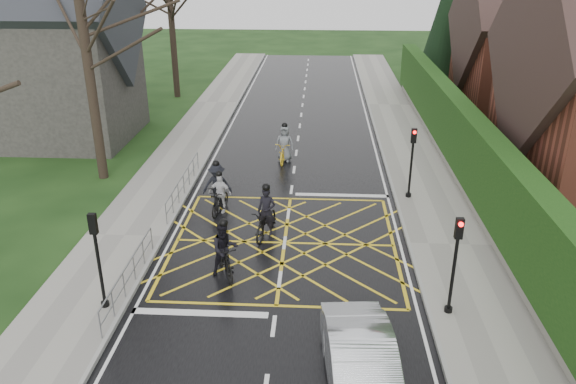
# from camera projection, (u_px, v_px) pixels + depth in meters

# --- Properties ---
(ground) EXTENTS (120.00, 120.00, 0.00)m
(ground) POSITION_uv_depth(u_px,v_px,m) (285.00, 243.00, 20.72)
(ground) COLOR black
(ground) RESTS_ON ground
(road) EXTENTS (9.00, 80.00, 0.01)m
(road) POSITION_uv_depth(u_px,v_px,m) (285.00, 243.00, 20.72)
(road) COLOR black
(road) RESTS_ON ground
(sidewalk_right) EXTENTS (3.00, 80.00, 0.15)m
(sidewalk_right) POSITION_uv_depth(u_px,v_px,m) (449.00, 246.00, 20.38)
(sidewalk_right) COLOR gray
(sidewalk_right) RESTS_ON ground
(sidewalk_left) EXTENTS (3.00, 80.00, 0.15)m
(sidewalk_left) POSITION_uv_depth(u_px,v_px,m) (125.00, 237.00, 21.00)
(sidewalk_left) COLOR gray
(sidewalk_left) RESTS_ON ground
(stone_wall) EXTENTS (0.50, 38.00, 0.70)m
(stone_wall) POSITION_uv_depth(u_px,v_px,m) (461.00, 178.00, 25.67)
(stone_wall) COLOR slate
(stone_wall) RESTS_ON ground
(hedge) EXTENTS (0.90, 38.00, 2.80)m
(hedge) POSITION_uv_depth(u_px,v_px,m) (466.00, 142.00, 24.98)
(hedge) COLOR black
(hedge) RESTS_ON stone_wall
(house_far) EXTENTS (9.80, 8.80, 10.30)m
(house_far) POSITION_uv_depth(u_px,v_px,m) (540.00, 48.00, 34.71)
(house_far) COLOR brown
(house_far) RESTS_ON ground
(conifer) EXTENTS (4.60, 4.60, 10.00)m
(conifer) POSITION_uv_depth(u_px,v_px,m) (449.00, 22.00, 42.00)
(conifer) COLOR black
(conifer) RESTS_ON ground
(church) EXTENTS (8.80, 7.80, 11.00)m
(church) POSITION_uv_depth(u_px,v_px,m) (50.00, 50.00, 30.46)
(church) COLOR #2D2B28
(church) RESTS_ON ground
(tree_near) EXTENTS (9.24, 9.24, 11.44)m
(tree_near) POSITION_uv_depth(u_px,v_px,m) (79.00, 3.00, 23.54)
(tree_near) COLOR black
(tree_near) RESTS_ON ground
(railing_south) EXTENTS (0.05, 5.04, 1.03)m
(railing_south) POSITION_uv_depth(u_px,v_px,m) (128.00, 271.00, 17.44)
(railing_south) COLOR slate
(railing_south) RESTS_ON ground
(railing_north) EXTENTS (0.05, 6.04, 1.03)m
(railing_north) POSITION_uv_depth(u_px,v_px,m) (183.00, 180.00, 24.31)
(railing_north) COLOR slate
(railing_north) RESTS_ON ground
(traffic_light_ne) EXTENTS (0.24, 0.31, 3.21)m
(traffic_light_ne) POSITION_uv_depth(u_px,v_px,m) (411.00, 164.00, 23.64)
(traffic_light_ne) COLOR black
(traffic_light_ne) RESTS_ON ground
(traffic_light_se) EXTENTS (0.24, 0.31, 3.21)m
(traffic_light_se) POSITION_uv_depth(u_px,v_px,m) (454.00, 267.00, 15.94)
(traffic_light_se) COLOR black
(traffic_light_se) RESTS_ON ground
(traffic_light_sw) EXTENTS (0.24, 0.31, 3.21)m
(traffic_light_sw) POSITION_uv_depth(u_px,v_px,m) (99.00, 262.00, 16.21)
(traffic_light_sw) COLOR black
(traffic_light_sw) RESTS_ON ground
(cyclist_rear) EXTENTS (1.21, 2.26, 2.08)m
(cyclist_rear) POSITION_uv_depth(u_px,v_px,m) (266.00, 219.00, 21.04)
(cyclist_rear) COLOR black
(cyclist_rear) RESTS_ON ground
(cyclist_back) EXTENTS (1.32, 2.10, 2.04)m
(cyclist_back) POSITION_uv_depth(u_px,v_px,m) (225.00, 254.00, 18.41)
(cyclist_back) COLOR black
(cyclist_back) RESTS_ON ground
(cyclist_mid) EXTENTS (1.32, 2.21, 2.05)m
(cyclist_mid) POSITION_uv_depth(u_px,v_px,m) (217.00, 190.00, 23.38)
(cyclist_mid) COLOR black
(cyclist_mid) RESTS_ON ground
(cyclist_front) EXTENTS (1.03, 1.86, 1.80)m
(cyclist_front) POSITION_uv_depth(u_px,v_px,m) (220.00, 197.00, 22.88)
(cyclist_front) COLOR black
(cyclist_front) RESTS_ON ground
(cyclist_lead) EXTENTS (0.96, 2.15, 2.03)m
(cyclist_lead) POSITION_uv_depth(u_px,v_px,m) (285.00, 148.00, 28.44)
(cyclist_lead) COLOR gold
(cyclist_lead) RESTS_ON ground
(car) EXTENTS (2.04, 4.73, 1.52)m
(car) POSITION_uv_depth(u_px,v_px,m) (362.00, 367.00, 13.46)
(car) COLOR silver
(car) RESTS_ON ground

